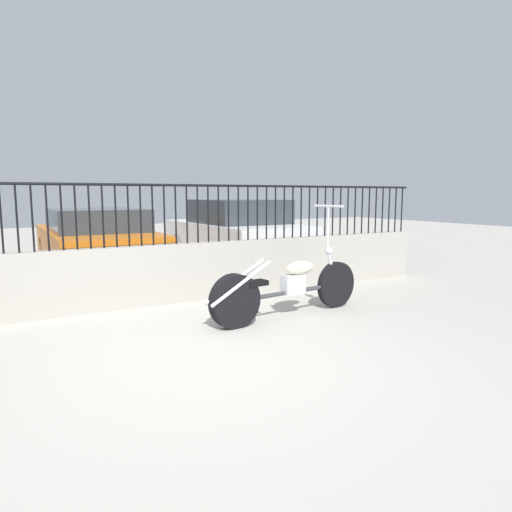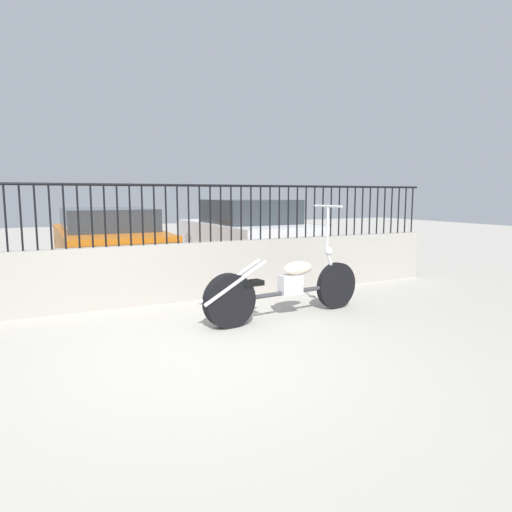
{
  "view_description": "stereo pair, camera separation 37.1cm",
  "coord_description": "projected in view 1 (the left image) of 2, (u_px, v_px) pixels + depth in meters",
  "views": [
    {
      "loc": [
        -1.62,
        -3.82,
        1.55
      ],
      "look_at": [
        1.47,
        1.62,
        0.7
      ],
      "focal_mm": 32.0,
      "sensor_mm": 36.0,
      "label": 1
    },
    {
      "loc": [
        -1.3,
        -4.0,
        1.55
      ],
      "look_at": [
        1.47,
        1.62,
        0.7
      ],
      "focal_mm": 32.0,
      "sensor_mm": 36.0,
      "label": 2
    }
  ],
  "objects": [
    {
      "name": "car_orange",
      "position": [
        96.0,
        240.0,
        8.9
      ],
      "size": [
        1.79,
        4.45,
        1.28
      ],
      "rotation": [
        0.0,
        0.0,
        1.57
      ],
      "color": "black",
      "rests_on": "ground_plane"
    },
    {
      "name": "car_white",
      "position": [
        236.0,
        232.0,
        10.18
      ],
      "size": [
        1.92,
        3.97,
        1.43
      ],
      "rotation": [
        0.0,
        0.0,
        1.59
      ],
      "color": "black",
      "rests_on": "ground_plane"
    },
    {
      "name": "low_wall",
      "position": [
        137.0,
        277.0,
        6.27
      ],
      "size": [
        10.3,
        0.18,
        0.85
      ],
      "color": "#9E998E",
      "rests_on": "ground_plane"
    },
    {
      "name": "ground_plane",
      "position": [
        205.0,
        360.0,
        4.3
      ],
      "size": [
        40.0,
        40.0,
        0.0
      ],
      "primitive_type": "plane",
      "color": "#ADA89E"
    },
    {
      "name": "motorcycle_dark_grey",
      "position": [
        282.0,
        288.0,
        5.7
      ],
      "size": [
        2.36,
        0.57,
        1.42
      ],
      "rotation": [
        0.0,
        0.0,
        0.12
      ],
      "color": "black",
      "rests_on": "ground_plane"
    },
    {
      "name": "fence_railing",
      "position": [
        134.0,
        206.0,
        6.13
      ],
      "size": [
        10.3,
        0.04,
        0.85
      ],
      "color": "black",
      "rests_on": "low_wall"
    }
  ]
}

